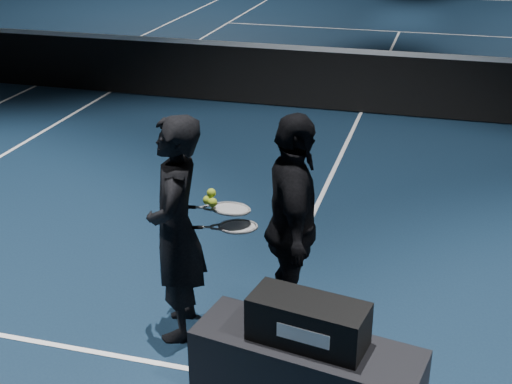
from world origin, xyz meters
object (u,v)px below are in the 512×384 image
at_px(racket_lower, 238,227).
at_px(tennis_balls, 210,199).
at_px(player_b, 293,227).
at_px(racket_upper, 231,209).
at_px(racket_bag, 308,321).
at_px(player_a, 176,230).
at_px(player_bench, 306,370).

xyz_separation_m(racket_lower, tennis_balls, (-0.19, -0.06, 0.22)).
xyz_separation_m(player_b, racket_upper, (-0.44, -0.10, 0.14)).
xyz_separation_m(player_b, racket_lower, (-0.38, -0.12, 0.01)).
bearing_deg(player_b, tennis_balls, 89.79).
bearing_deg(racket_bag, racket_upper, 146.88).
bearing_deg(player_a, tennis_balls, 96.51).
xyz_separation_m(racket_bag, player_a, (-1.09, 0.52, 0.26)).
bearing_deg(tennis_balls, player_bench, -35.23).
distance_m(player_b, racket_lower, 0.40).
distance_m(racket_bag, racket_upper, 1.07).
bearing_deg(racket_lower, player_bench, -62.76).
relative_size(player_b, tennis_balls, 14.37).
distance_m(racket_bag, player_a, 1.23).
bearing_deg(racket_lower, racket_upper, 141.34).
bearing_deg(player_a, racket_upper, 101.10).
distance_m(racket_upper, tennis_balls, 0.18).
bearing_deg(racket_bag, player_b, 119.96).
distance_m(player_a, racket_upper, 0.43).
xyz_separation_m(racket_bag, player_b, (-0.28, 0.78, 0.26)).
relative_size(racket_lower, tennis_balls, 5.67).
relative_size(racket_bag, tennis_balls, 6.29).
height_order(racket_lower, tennis_balls, tennis_balls).
height_order(player_bench, racket_lower, racket_lower).
distance_m(player_b, racket_upper, 0.47).
height_order(racket_bag, tennis_balls, tennis_balls).
height_order(player_a, racket_lower, player_a).
bearing_deg(racket_upper, tennis_balls, -170.43).
xyz_separation_m(racket_lower, racket_upper, (-0.06, 0.02, 0.12)).
xyz_separation_m(racket_upper, tennis_balls, (-0.13, -0.08, 0.10)).
height_order(player_a, player_b, same).
bearing_deg(player_b, player_a, 90.27).
bearing_deg(racket_lower, tennis_balls, 178.53).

